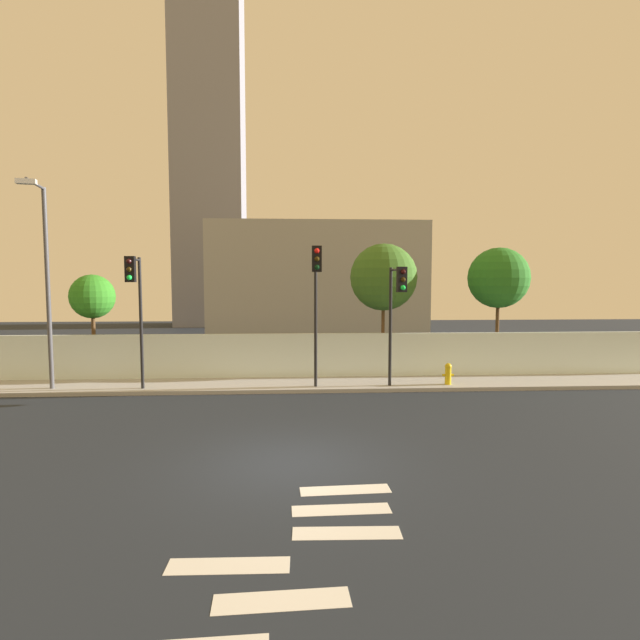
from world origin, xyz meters
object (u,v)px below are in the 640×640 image
(fire_hydrant, at_px, (448,373))
(roadside_tree_leftmost, at_px, (92,297))
(street_lamp_curbside, at_px, (45,271))
(roadside_tree_midright, at_px, (499,278))
(traffic_light_right, at_px, (316,287))
(traffic_light_center, at_px, (135,294))
(roadside_tree_midleft, at_px, (383,277))
(traffic_light_left, at_px, (397,300))

(fire_hydrant, height_order, roadside_tree_leftmost, roadside_tree_leftmost)
(street_lamp_curbside, xyz_separation_m, roadside_tree_midright, (18.09, 3.29, -0.23))
(traffic_light_right, height_order, roadside_tree_midright, roadside_tree_midright)
(street_lamp_curbside, bearing_deg, traffic_light_center, -7.50)
(fire_hydrant, relative_size, roadside_tree_leftmost, 0.19)
(roadside_tree_leftmost, xyz_separation_m, roadside_tree_midleft, (12.55, 0.00, 0.84))
(traffic_light_left, relative_size, roadside_tree_midright, 0.80)
(street_lamp_curbside, bearing_deg, traffic_light_left, -2.36)
(traffic_light_center, height_order, roadside_tree_leftmost, traffic_light_center)
(roadside_tree_midleft, bearing_deg, roadside_tree_midright, -0.00)
(roadside_tree_leftmost, relative_size, roadside_tree_midright, 0.79)
(street_lamp_curbside, height_order, fire_hydrant, street_lamp_curbside)
(street_lamp_curbside, distance_m, roadside_tree_midleft, 13.32)
(traffic_light_center, xyz_separation_m, fire_hydrant, (11.58, 0.55, -3.07))
(traffic_light_center, distance_m, fire_hydrant, 11.99)
(roadside_tree_leftmost, height_order, roadside_tree_midright, roadside_tree_midright)
(street_lamp_curbside, bearing_deg, fire_hydrant, 0.45)
(traffic_light_left, distance_m, roadside_tree_leftmost, 12.92)
(traffic_light_left, distance_m, traffic_light_right, 2.99)
(roadside_tree_midleft, bearing_deg, traffic_light_left, -93.14)
(traffic_light_right, distance_m, roadside_tree_midright, 9.23)
(roadside_tree_midright, bearing_deg, traffic_light_left, -144.76)
(roadside_tree_midleft, bearing_deg, traffic_light_right, -128.77)
(roadside_tree_leftmost, bearing_deg, fire_hydrant, -12.32)
(fire_hydrant, bearing_deg, traffic_light_center, -177.28)
(fire_hydrant, bearing_deg, traffic_light_left, -163.65)
(traffic_light_left, distance_m, roadside_tree_midright, 6.65)
(traffic_light_right, relative_size, street_lamp_curbside, 0.71)
(roadside_tree_leftmost, bearing_deg, traffic_light_right, -22.73)
(traffic_light_center, bearing_deg, traffic_light_right, -1.89)
(roadside_tree_midright, bearing_deg, traffic_light_right, -154.75)
(traffic_light_left, bearing_deg, roadside_tree_leftmost, 162.85)
(traffic_light_left, relative_size, roadside_tree_leftmost, 1.02)
(traffic_light_center, relative_size, fire_hydrant, 5.84)
(roadside_tree_midright, bearing_deg, street_lamp_curbside, -169.71)
(roadside_tree_midleft, distance_m, roadside_tree_midright, 5.18)
(roadside_tree_midleft, relative_size, roadside_tree_midright, 1.03)
(street_lamp_curbside, xyz_separation_m, roadside_tree_leftmost, (0.36, 3.29, -1.04))
(street_lamp_curbside, distance_m, fire_hydrant, 15.38)
(traffic_light_right, bearing_deg, roadside_tree_leftmost, 157.27)
(roadside_tree_leftmost, distance_m, roadside_tree_midleft, 12.58)
(traffic_light_left, distance_m, fire_hydrant, 3.63)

